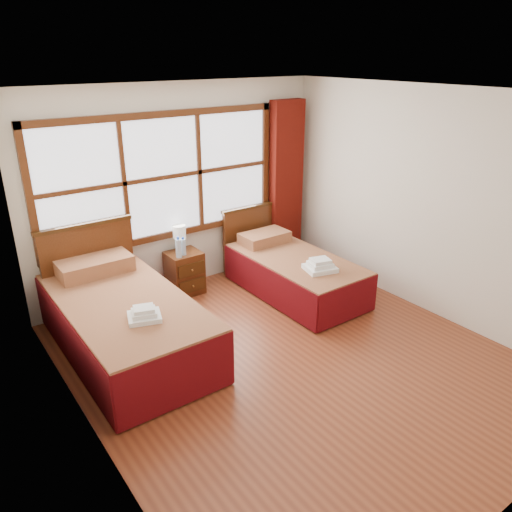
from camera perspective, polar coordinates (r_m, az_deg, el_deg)
floor at (r=5.23m, az=4.17°, el=-11.67°), size 4.50×4.50×0.00m
ceiling at (r=4.34m, az=5.17°, el=18.04°), size 4.50×4.50×0.00m
wall_back at (r=6.42m, az=-8.59°, el=7.53°), size 4.00×0.00×4.00m
wall_left at (r=3.75m, az=-19.48°, el=-4.69°), size 0.00×4.50×4.50m
wall_right at (r=6.06m, az=19.26°, el=5.62°), size 0.00×4.50×4.50m
window at (r=6.23m, az=-10.58°, el=8.84°), size 3.16×0.06×1.56m
curtain at (r=7.19m, az=3.43°, el=8.29°), size 0.50×0.16×2.30m
bed_left at (r=5.39m, az=-14.92°, el=-7.01°), size 1.17×2.26×1.14m
bed_right at (r=6.45m, az=4.18°, el=-1.77°), size 0.97×1.99×0.93m
nightstand at (r=6.48m, az=-8.15°, el=-1.90°), size 0.42×0.42×0.56m
towels_left at (r=4.77m, az=-12.66°, el=-6.54°), size 0.37×0.34×0.13m
towels_right at (r=5.97m, az=7.34°, el=-1.12°), size 0.41×0.38×0.15m
lamp at (r=6.42m, az=-8.76°, el=2.68°), size 0.16×0.16×0.32m
bottle_near at (r=6.19m, az=-8.85°, el=0.91°), size 0.07×0.07×0.27m
bottle_far at (r=6.27m, az=-8.30°, el=1.06°), size 0.06×0.06×0.23m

